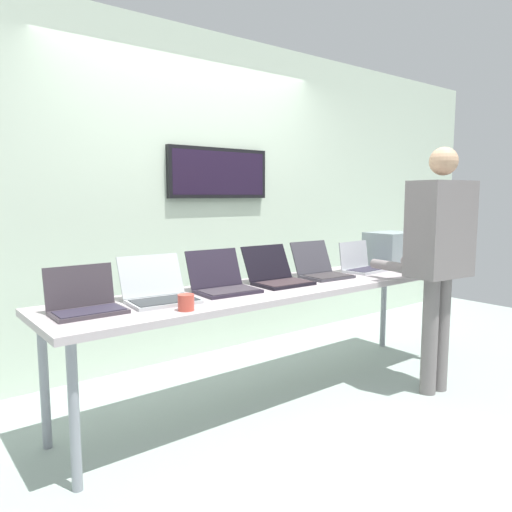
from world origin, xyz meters
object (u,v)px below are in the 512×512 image
at_px(workbench, 280,292).
at_px(laptop_station_0, 85,302).
at_px(laptop_station_1, 159,291).
at_px(laptop_station_5, 362,264).
at_px(laptop_station_2, 223,282).
at_px(person, 439,246).
at_px(equipment_box, 390,249).
at_px(laptop_station_3, 277,275).
at_px(laptop_station_4, 321,269).
at_px(coffee_mug, 186,302).

distance_m(workbench, laptop_station_0, 1.31).
height_order(laptop_station_1, laptop_station_5, laptop_station_1).
distance_m(laptop_station_1, laptop_station_2, 0.45).
bearing_deg(laptop_station_5, person, -91.09).
distance_m(equipment_box, laptop_station_5, 0.43).
relative_size(laptop_station_0, laptop_station_2, 0.92).
relative_size(workbench, laptop_station_3, 8.13).
relative_size(laptop_station_0, laptop_station_5, 0.96).
relative_size(equipment_box, laptop_station_4, 1.02).
height_order(laptop_station_4, laptop_station_5, laptop_station_4).
distance_m(laptop_station_0, laptop_station_5, 2.23).
xyz_separation_m(workbench, equipment_box, (1.34, 0.09, 0.20)).
bearing_deg(laptop_station_0, coffee_mug, -32.90).
relative_size(laptop_station_2, laptop_station_4, 1.04).
height_order(workbench, laptop_station_4, laptop_station_4).
distance_m(laptop_station_3, laptop_station_5, 0.90).
distance_m(equipment_box, coffee_mug, 2.24).
relative_size(workbench, laptop_station_2, 8.03).
relative_size(laptop_station_3, coffee_mug, 4.45).
bearing_deg(workbench, laptop_station_5, 3.38).
xyz_separation_m(equipment_box, laptop_station_4, (-0.88, -0.03, -0.09)).
height_order(laptop_station_1, laptop_station_4, laptop_station_4).
xyz_separation_m(workbench, coffee_mug, (-0.87, -0.25, 0.09)).
bearing_deg(laptop_station_0, equipment_box, 1.28).
relative_size(laptop_station_1, coffee_mug, 4.67).
bearing_deg(laptop_station_3, equipment_box, 1.70).
xyz_separation_m(laptop_station_1, laptop_station_3, (0.90, 0.01, -0.00)).
bearing_deg(equipment_box, laptop_station_2, -178.84).
bearing_deg(laptop_station_4, laptop_station_5, -0.92).
relative_size(equipment_box, coffee_mug, 4.41).
distance_m(laptop_station_2, coffee_mug, 0.54).
distance_m(person, coffee_mug, 1.83).
xyz_separation_m(laptop_station_2, laptop_station_5, (1.35, -0.00, -0.00)).
xyz_separation_m(person, coffee_mug, (-1.78, 0.37, -0.21)).
bearing_deg(equipment_box, person, -121.28).
distance_m(laptop_station_3, coffee_mug, 0.94).
relative_size(equipment_box, person, 0.23).
bearing_deg(person, equipment_box, 58.72).
bearing_deg(workbench, laptop_station_1, 177.24).
height_order(workbench, coffee_mug, coffee_mug).
height_order(laptop_station_3, laptop_station_5, laptop_station_3).
relative_size(laptop_station_3, laptop_station_4, 1.02).
bearing_deg(laptop_station_1, laptop_station_3, 0.57).
xyz_separation_m(laptop_station_0, laptop_station_3, (1.33, 0.02, 0.00)).
height_order(equipment_box, laptop_station_3, equipment_box).
xyz_separation_m(equipment_box, laptop_station_5, (-0.42, -0.04, -0.09)).
relative_size(laptop_station_1, laptop_station_3, 1.05).
bearing_deg(coffee_mug, laptop_station_3, 18.67).
height_order(laptop_station_0, laptop_station_4, laptop_station_4).
bearing_deg(laptop_station_1, workbench, -2.76).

